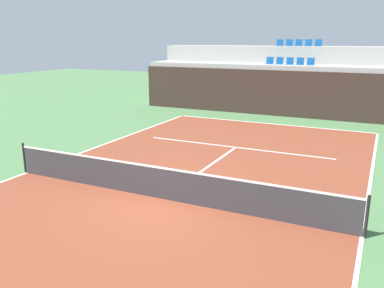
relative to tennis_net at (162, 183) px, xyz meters
The scene contains 13 objects.
ground_plane 0.51m from the tennis_net, ahead, with size 80.00×80.00×0.00m, color #477042.
court_surface 0.50m from the tennis_net, ahead, with size 11.00×24.00×0.01m, color brown.
baseline_far 11.96m from the tennis_net, 90.00° to the left, with size 11.00×0.10×0.00m, color white.
sideline_left 5.47m from the tennis_net, behind, with size 0.10×24.00×0.00m, color white.
sideline_right 5.47m from the tennis_net, ahead, with size 0.10×24.00×0.00m, color white.
service_line_far 6.42m from the tennis_net, 90.00° to the left, with size 8.26×0.10×0.00m, color white.
centre_service_line 3.24m from the tennis_net, 90.00° to the left, with size 0.10×6.40×0.00m, color white.
back_wall 14.60m from the tennis_net, 90.00° to the left, with size 18.60×0.30×2.73m, color #33231E.
stands_tier_lower 15.96m from the tennis_net, 90.00° to the left, with size 18.60×2.40×3.00m, color #9E9E99.
stands_tier_upper 18.39m from the tennis_net, 90.00° to the left, with size 18.60×2.40×4.08m, color #9E9E99.
seating_row_lower 16.23m from the tennis_net, 90.00° to the left, with size 2.98×0.44×0.44m.
seating_row_upper 18.79m from the tennis_net, 90.00° to the left, with size 2.98×0.44×0.44m.
tennis_net is the anchor object (origin of this frame).
Camera 1 is at (5.57, -9.56, 4.56)m, focal length 37.69 mm.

